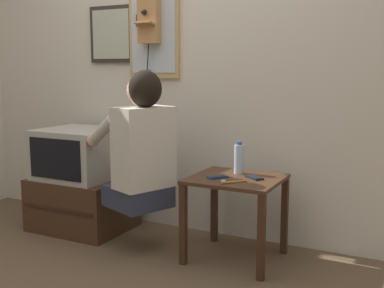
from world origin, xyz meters
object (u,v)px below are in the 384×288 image
at_px(toothbrush, 232,182).
at_px(wall_phone_antique, 150,17).
at_px(cell_phone_held, 218,177).
at_px(person, 141,144).
at_px(water_bottle, 239,159).
at_px(television, 79,153).
at_px(framed_picture, 112,34).
at_px(wall_mirror, 154,26).
at_px(cell_phone_spare, 254,177).

bearing_deg(toothbrush, wall_phone_antique, 9.73).
xyz_separation_m(cell_phone_held, toothbrush, (0.13, -0.09, 0.00)).
bearing_deg(person, wall_phone_antique, 46.72).
height_order(person, water_bottle, person).
height_order(television, wall_phone_antique, wall_phone_antique).
xyz_separation_m(framed_picture, toothbrush, (1.23, -0.52, -0.92)).
bearing_deg(television, person, -16.32).
bearing_deg(wall_mirror, person, -67.48).
bearing_deg(cell_phone_held, television, -147.90).
height_order(wall_phone_antique, wall_mirror, wall_mirror).
relative_size(wall_mirror, toothbrush, 5.70).
bearing_deg(wall_mirror, wall_phone_antique, -100.71).
bearing_deg(water_bottle, cell_phone_spare, -33.08).
distance_m(wall_phone_antique, water_bottle, 1.25).
xyz_separation_m(wall_phone_antique, wall_mirror, (0.01, 0.04, -0.06)).
bearing_deg(wall_mirror, framed_picture, 179.53).
height_order(wall_phone_antique, cell_phone_held, wall_phone_antique).
xyz_separation_m(water_bottle, toothbrush, (0.06, -0.26, -0.09)).
height_order(framed_picture, cell_phone_held, framed_picture).
distance_m(television, wall_phone_antique, 1.13).
height_order(wall_mirror, water_bottle, wall_mirror).
height_order(person, cell_phone_spare, person).
relative_size(person, cell_phone_spare, 6.55).
xyz_separation_m(television, wall_phone_antique, (0.45, 0.30, 1.00)).
xyz_separation_m(cell_phone_spare, water_bottle, (-0.14, 0.09, 0.09)).
bearing_deg(television, water_bottle, 3.67).
distance_m(television, water_bottle, 1.25).
relative_size(television, water_bottle, 2.66).
bearing_deg(water_bottle, wall_mirror, 161.82).
height_order(television, cell_phone_spare, television).
height_order(person, toothbrush, person).
height_order(wall_phone_antique, water_bottle, wall_phone_antique).
bearing_deg(person, cell_phone_spare, -53.00).
xyz_separation_m(framed_picture, cell_phone_held, (1.10, -0.44, -0.92)).
relative_size(wall_mirror, cell_phone_held, 5.61).
relative_size(person, cell_phone_held, 6.58).
bearing_deg(cell_phone_held, wall_phone_antique, -171.75).
distance_m(wall_phone_antique, framed_picture, 0.40).
distance_m(wall_phone_antique, cell_phone_held, 1.32).
bearing_deg(television, wall_phone_antique, 33.41).
xyz_separation_m(cell_phone_spare, toothbrush, (-0.08, -0.17, 0.00)).
bearing_deg(person, framed_picture, 70.24).
xyz_separation_m(person, cell_phone_spare, (0.70, 0.19, -0.18)).
bearing_deg(wall_phone_antique, wall_mirror, 79.29).
xyz_separation_m(person, television, (-0.68, 0.20, -0.14)).
xyz_separation_m(television, cell_phone_spare, (1.38, -0.01, -0.04)).
bearing_deg(wall_phone_antique, television, -146.59).
distance_m(framed_picture, cell_phone_held, 1.50).
relative_size(television, framed_picture, 1.29).
distance_m(wall_phone_antique, toothbrush, 1.42).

